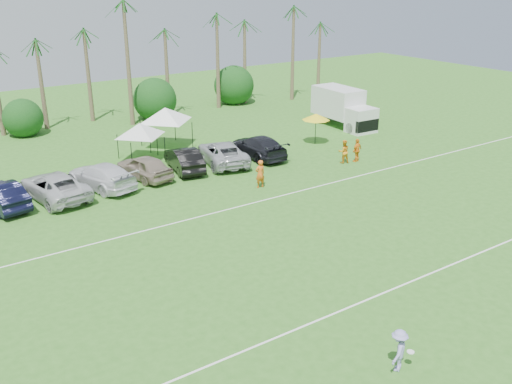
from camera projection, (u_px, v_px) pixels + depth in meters
ground at (409, 319)px, 23.32m from camera, size 120.00×120.00×0.00m
field_lines at (290, 246)px, 29.50m from camera, size 80.00×12.10×0.01m
palm_tree_4 at (38, 46)px, 47.87m from camera, size 2.40×2.40×8.90m
palm_tree_5 at (83, 33)px, 49.65m from camera, size 2.40×2.40×9.90m
palm_tree_6 at (126, 20)px, 51.44m from camera, size 2.40×2.40×10.90m
palm_tree_7 at (166, 9)px, 53.23m from camera, size 2.40×2.40×11.90m
palm_tree_8 at (213, 34)px, 56.78m from camera, size 2.40×2.40×8.90m
palm_tree_9 at (254, 23)px, 59.08m from camera, size 2.40×2.40×9.90m
palm_tree_10 at (293, 13)px, 61.39m from camera, size 2.40×2.40×10.90m
palm_tree_11 at (321, 3)px, 63.18m from camera, size 2.40×2.40×11.90m
bush_tree_1 at (20, 113)px, 49.64m from camera, size 4.00×4.00×4.00m
bush_tree_2 at (147, 97)px, 55.93m from camera, size 4.00×4.00×4.00m
bush_tree_3 at (234, 87)px, 61.17m from camera, size 4.00×4.00×4.00m
sideline_player_a at (260, 174)px, 37.26m from camera, size 0.70×0.47×1.89m
sideline_player_b at (344, 152)px, 42.11m from camera, size 1.03×0.91×1.76m
sideline_player_c at (357, 150)px, 42.42m from camera, size 1.11×0.66×1.77m
box_truck at (344, 107)px, 51.87m from camera, size 2.80×6.75×3.43m
canopy_tent_left at (139, 123)px, 42.07m from camera, size 4.09×4.09×3.32m
canopy_tent_right at (165, 108)px, 45.04m from camera, size 4.71×4.71×3.82m
market_umbrella at (316, 117)px, 46.32m from camera, size 2.28×2.28×2.54m
frisbee_player at (399, 350)px, 20.06m from camera, size 1.21×1.02×1.63m
parked_car_1 at (1, 195)px, 34.02m from camera, size 2.60×5.21×1.64m
parked_car_2 at (54, 186)px, 35.44m from camera, size 3.55×6.24×1.64m
parked_car_3 at (101, 176)px, 37.25m from camera, size 3.73×6.07×1.64m
parked_car_4 at (144, 167)px, 38.95m from camera, size 2.80×5.10×1.64m
parked_car_5 at (184, 159)px, 40.59m from camera, size 2.64×5.22×1.64m
parked_car_6 at (223, 153)px, 42.04m from camera, size 4.10×6.40×1.64m
parked_car_7 at (258, 146)px, 43.54m from camera, size 2.47×5.73×1.64m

